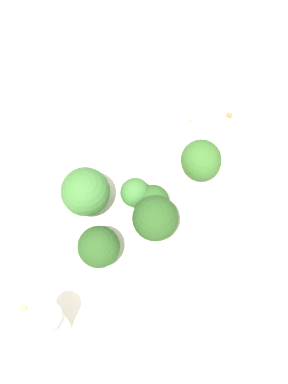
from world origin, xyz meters
The scene contains 12 objects.
ground_plane centered at (0.00, 0.00, 0.00)m, with size 3.00×3.00×0.00m, color silver.
bowl centered at (0.00, 0.00, 0.03)m, with size 0.23×0.23×0.05m, color silver.
broccoli_floret_0 centered at (0.01, -0.01, 0.08)m, with size 0.03×0.03×0.05m.
broccoli_floret_1 centered at (-0.05, -0.06, 0.08)m, with size 0.05×0.05×0.06m.
broccoli_floret_2 centered at (0.07, 0.04, 0.08)m, with size 0.05×0.05×0.06m.
broccoli_floret_3 centered at (-0.06, 0.00, 0.09)m, with size 0.05×0.05×0.07m.
broccoli_floret_4 centered at (0.01, -0.03, 0.09)m, with size 0.05×0.05×0.06m.
broccoli_floret_5 centered at (-0.01, 0.00, 0.08)m, with size 0.03×0.03×0.05m.
pepper_shaker centered at (-0.10, -0.13, 0.04)m, with size 0.03×0.03×0.08m.
almond_crumb_0 centered at (0.12, 0.15, 0.00)m, with size 0.01×0.01×0.01m, color olive.
almond_crumb_1 centered at (0.07, 0.14, 0.00)m, with size 0.01×0.00×0.01m, color #AD7F4C.
almond_crumb_2 centered at (-0.15, -0.11, 0.00)m, with size 0.01×0.01×0.01m, color tan.
Camera 1 is at (-0.01, -0.24, 0.63)m, focal length 50.00 mm.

